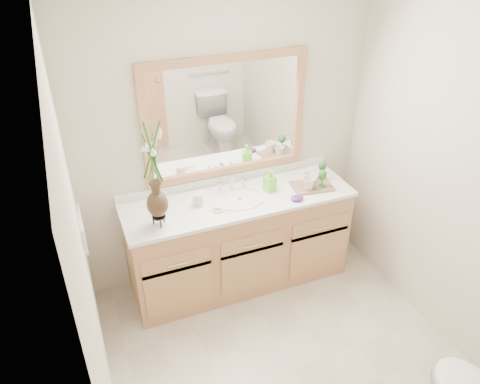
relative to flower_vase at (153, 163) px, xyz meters
name	(u,v)px	position (x,y,z in m)	size (l,w,h in m)	color
floor	(292,368)	(0.66, -0.89, -1.33)	(2.60, 2.60, 0.00)	beige
ceiling	(324,9)	(0.66, -0.89, 1.07)	(2.40, 2.60, 0.02)	white
wall_back	(226,141)	(0.66, 0.41, -0.13)	(2.40, 0.02, 2.40)	beige
wall_left	(89,284)	(-0.54, -0.89, -0.13)	(0.02, 2.60, 2.40)	beige
wall_right	(466,190)	(1.86, -0.89, -0.13)	(0.02, 2.60, 2.40)	beige
vanity	(239,242)	(0.66, 0.12, -0.93)	(1.80, 0.55, 0.80)	tan
counter	(239,200)	(0.66, 0.12, -0.52)	(1.84, 0.57, 0.03)	white
sink	(240,205)	(0.66, 0.10, -0.55)	(0.38, 0.34, 0.23)	white
mirror	(226,118)	(0.66, 0.38, 0.07)	(1.32, 0.04, 0.97)	white
switch_plate	(83,234)	(-0.52, -0.13, -0.35)	(0.02, 0.12, 0.12)	white
flower_vase	(153,163)	(0.00, 0.00, 0.00)	(0.18, 0.18, 0.74)	black
tumbler	(198,199)	(0.34, 0.15, -0.45)	(0.08, 0.08, 0.10)	beige
soap_dish	(218,209)	(0.45, 0.02, -0.49)	(0.10, 0.10, 0.03)	beige
soap_bottle	(270,181)	(0.94, 0.14, -0.42)	(0.07, 0.08, 0.16)	#74E235
purple_dish	(297,198)	(1.08, -0.07, -0.48)	(0.10, 0.08, 0.04)	#502369
tray	(312,186)	(1.28, 0.06, -0.49)	(0.33, 0.22, 0.02)	brown
mug_left	(309,183)	(1.23, 0.02, -0.43)	(0.10, 0.10, 0.10)	beige
mug_right	(308,178)	(1.28, 0.11, -0.44)	(0.09, 0.09, 0.09)	beige
goblet_front	(323,175)	(1.35, 0.02, -0.38)	(0.07, 0.07, 0.15)	#236A24
goblet_back	(322,167)	(1.41, 0.14, -0.38)	(0.07, 0.07, 0.15)	#236A24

